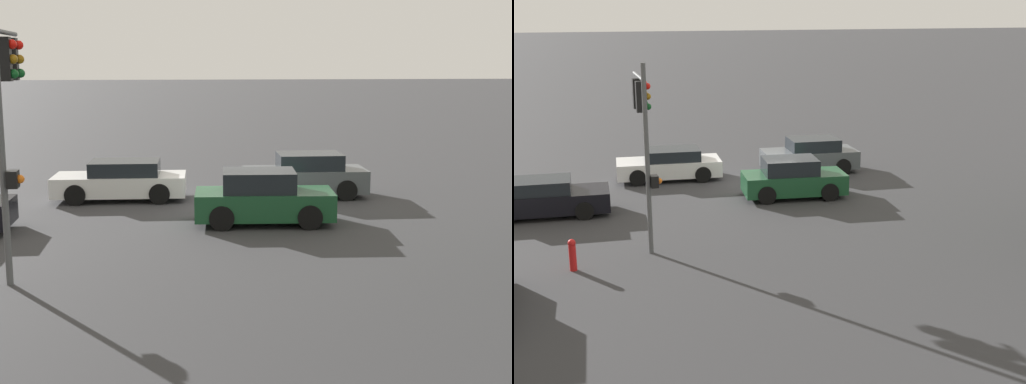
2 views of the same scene
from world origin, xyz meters
TOP-DOWN VIEW (x-y plane):
  - ground_plane at (0.00, 0.00)m, footprint 300.00×300.00m
  - traffic_signal at (5.48, 6.27)m, footprint 0.64×2.53m
  - crossing_car_0 at (-0.33, 1.97)m, footprint 3.97×2.03m
  - crossing_car_1 at (-2.21, -1.91)m, footprint 4.11×1.98m
  - crossing_car_2 at (8.90, 2.22)m, footprint 4.66×1.93m
  - crossing_car_3 at (3.93, -1.99)m, footprint 4.35×2.03m
  - fire_hydrant at (7.72, 7.91)m, footprint 0.22×0.22m

SIDE VIEW (x-z plane):
  - ground_plane at x=0.00m, z-range 0.00..0.00m
  - fire_hydrant at x=7.72m, z-range 0.03..0.95m
  - crossing_car_3 at x=3.93m, z-range -0.02..1.28m
  - crossing_car_2 at x=8.90m, z-range -0.02..1.29m
  - crossing_car_1 at x=-2.21m, z-range -0.03..1.45m
  - crossing_car_0 at x=-0.33m, z-range -0.04..1.47m
  - traffic_signal at x=5.48m, z-range 1.07..6.70m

